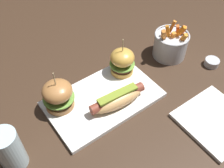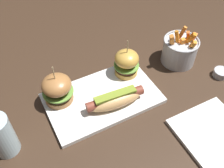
% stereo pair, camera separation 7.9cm
% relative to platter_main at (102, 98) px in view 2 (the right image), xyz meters
% --- Properties ---
extents(ground_plane, '(3.00, 3.00, 0.00)m').
position_rel_platter_main_xyz_m(ground_plane, '(0.00, 0.00, -0.01)').
color(ground_plane, '#382619').
extents(platter_main, '(0.34, 0.21, 0.01)m').
position_rel_platter_main_xyz_m(platter_main, '(0.00, 0.00, 0.00)').
color(platter_main, white).
rests_on(platter_main, ground).
extents(hot_dog, '(0.18, 0.07, 0.05)m').
position_rel_platter_main_xyz_m(hot_dog, '(0.02, -0.04, 0.03)').
color(hot_dog, tan).
rests_on(hot_dog, platter_main).
extents(slider_left, '(0.09, 0.09, 0.13)m').
position_rel_platter_main_xyz_m(slider_left, '(-0.12, 0.05, 0.05)').
color(slider_left, '#A76D3A').
rests_on(slider_left, platter_main).
extents(slider_right, '(0.08, 0.08, 0.13)m').
position_rel_platter_main_xyz_m(slider_right, '(0.12, 0.06, 0.05)').
color(slider_right, gold).
rests_on(slider_right, platter_main).
extents(fries_bucket, '(0.12, 0.12, 0.14)m').
position_rel_platter_main_xyz_m(fries_bucket, '(0.32, 0.03, 0.04)').
color(fries_bucket, '#B7BABF').
rests_on(fries_bucket, ground).
extents(sauce_ramekin, '(0.05, 0.05, 0.02)m').
position_rel_platter_main_xyz_m(sauce_ramekin, '(0.40, -0.09, 0.01)').
color(sauce_ramekin, '#B7BABF').
rests_on(sauce_ramekin, ground).
extents(side_plate, '(0.19, 0.19, 0.01)m').
position_rel_platter_main_xyz_m(side_plate, '(0.22, -0.26, -0.00)').
color(side_plate, white).
rests_on(side_plate, ground).
extents(water_glass, '(0.07, 0.07, 0.13)m').
position_rel_platter_main_xyz_m(water_glass, '(-0.30, -0.03, 0.06)').
color(water_glass, silver).
rests_on(water_glass, ground).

